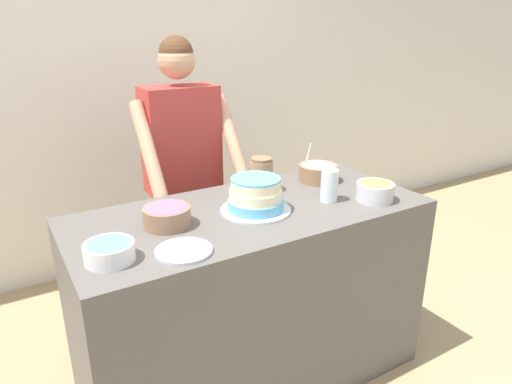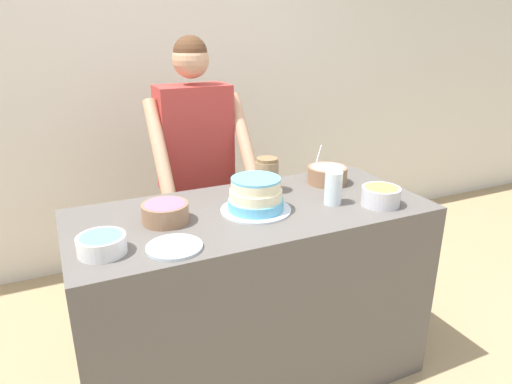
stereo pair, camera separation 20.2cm
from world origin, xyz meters
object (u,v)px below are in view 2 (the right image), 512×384
Objects in this scene: person_baker at (196,156)px; cake at (256,196)px; frosting_bowl_pink at (327,174)px; stoneware_jar at (267,175)px; frosting_bowl_blue at (102,244)px; frosting_bowl_purple at (165,212)px; ceramic_plate at (174,247)px; drinking_glass at (333,188)px; frosting_bowl_yellow at (381,195)px.

cake is at bearing -86.78° from person_baker.
stoneware_jar is (-0.35, 0.01, 0.04)m from frosting_bowl_pink.
frosting_bowl_blue is 1.02× the size of stoneware_jar.
frosting_bowl_purple is 0.26m from ceramic_plate.
frosting_bowl_pink reaches higher than drinking_glass.
cake is 0.54m from frosting_bowl_pink.
frosting_bowl_blue is (-0.28, -0.18, -0.01)m from frosting_bowl_purple.
ceramic_plate is (0.25, -0.07, -0.03)m from frosting_bowl_blue.
ceramic_plate is at bearing -112.34° from person_baker.
frosting_bowl_blue is 1.05m from drinking_glass.
cake is at bearing -7.20° from frosting_bowl_purple.
frosting_bowl_blue reaches higher than ceramic_plate.
cake is at bearing 162.43° from frosting_bowl_yellow.
ceramic_plate is at bearing -144.95° from stoneware_jar.
frosting_bowl_purple is at bearing 166.66° from frosting_bowl_yellow.
ceramic_plate is at bearing -154.54° from cake.
stoneware_jar is at bearing 15.79° from frosting_bowl_purple.
frosting_bowl_yellow is at bearing -28.77° from drinking_glass.
cake is 2.05× the size of drinking_glass.
drinking_glass is at bearing -63.54° from person_baker.
ceramic_plate is (-0.94, -0.40, -0.04)m from frosting_bowl_pink.
frosting_bowl_yellow is 0.37m from frosting_bowl_pink.
frosting_bowl_purple is (-0.91, -0.14, -0.00)m from frosting_bowl_pink.
frosting_bowl_pink is at bearing 23.05° from ceramic_plate.
frosting_bowl_pink reaches higher than ceramic_plate.
frosting_bowl_yellow is at bearing -82.07° from frosting_bowl_pink.
stoneware_jar is at bearing 35.05° from ceramic_plate.
ceramic_plate is (-0.99, -0.03, -0.04)m from frosting_bowl_yellow.
frosting_bowl_blue is 0.26m from ceramic_plate.
person_baker is 1.09m from frosting_bowl_blue.
frosting_bowl_purple is 0.34m from frosting_bowl_blue.
person_baker is 9.39× the size of frosting_bowl_blue.
frosting_bowl_pink is at bearing 20.92° from cake.
frosting_bowl_blue is (-0.64, -0.88, -0.03)m from person_baker.
drinking_glass is at bearing -53.42° from stoneware_jar.
stoneware_jar is (0.84, 0.34, 0.05)m from frosting_bowl_blue.
frosting_bowl_purple is at bearing 32.76° from frosting_bowl_blue.
frosting_bowl_purple is at bearing 82.62° from ceramic_plate.
frosting_bowl_purple is at bearing -164.21° from stoneware_jar.
frosting_bowl_yellow is at bearing -43.87° from stoneware_jar.
ceramic_plate is (-0.39, -0.95, -0.06)m from person_baker.
frosting_bowl_purple is at bearing -171.03° from frosting_bowl_pink.
person_baker is at bearing 62.76° from frosting_bowl_purple.
frosting_bowl_yellow is at bearing -13.34° from frosting_bowl_purple.
cake reaches higher than ceramic_plate.
frosting_bowl_purple reaches higher than ceramic_plate.
person_baker is 1.03m from ceramic_plate.
stoneware_jar reaches higher than drinking_glass.
drinking_glass is (1.05, 0.06, 0.04)m from frosting_bowl_blue.
stoneware_jar is at bearing 22.01° from frosting_bowl_blue.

